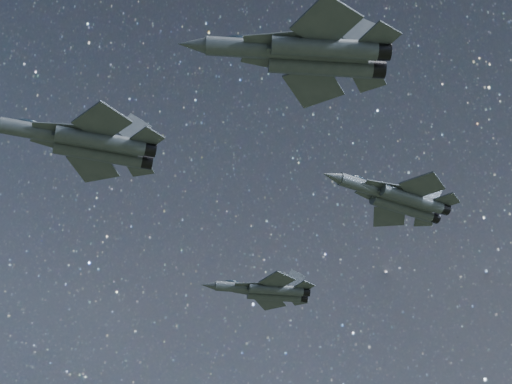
{
  "coord_description": "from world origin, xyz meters",
  "views": [
    {
      "loc": [
        1.45,
        -67.14,
        103.91
      ],
      "look_at": [
        4.0,
        1.46,
        154.48
      ],
      "focal_mm": 55.0,
      "sensor_mm": 36.0,
      "label": 1
    }
  ],
  "objects": [
    {
      "name": "jet_left",
      "position": [
        6.23,
        24.67,
        155.28
      ],
      "size": [
        15.22,
        10.67,
        3.84
      ],
      "rotation": [
        0.0,
        0.0,
        0.1
      ],
      "color": "#343C42"
    },
    {
      "name": "jet_right",
      "position": [
        7.42,
        -20.17,
        153.46
      ],
      "size": [
        18.95,
        13.43,
        4.81
      ],
      "rotation": [
        0.0,
        0.0,
        0.05
      ],
      "color": "#343C42"
    },
    {
      "name": "jet_lead",
      "position": [
        -14.18,
        -3.34,
        156.99
      ],
      "size": [
        19.64,
        13.37,
        4.93
      ],
      "rotation": [
        0.0,
        0.0,
        0.25
      ],
      "color": "#343C42"
    },
    {
      "name": "jet_slot",
      "position": [
        20.47,
        5.49,
        157.02
      ],
      "size": [
        16.8,
        11.02,
        4.32
      ],
      "rotation": [
        0.0,
        0.0,
        0.42
      ],
      "color": "#343C42"
    }
  ]
}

